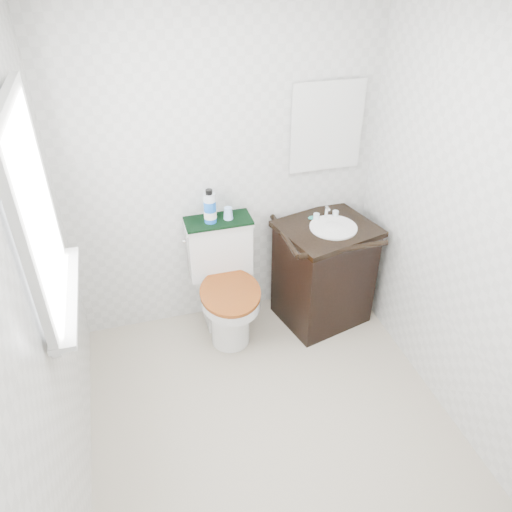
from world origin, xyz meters
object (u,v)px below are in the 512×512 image
trash_bin (286,291)px  mouthwash_bottle (210,207)px  cup (228,213)px  toilet (225,289)px  vanity (324,271)px

trash_bin → mouthwash_bottle: 1.04m
trash_bin → cup: bearing=-179.0°
toilet → trash_bin: size_ratio=3.18×
trash_bin → mouthwash_bottle: (-0.58, -0.02, 0.86)m
toilet → vanity: 0.76m
trash_bin → toilet: bearing=-166.2°
mouthwash_bottle → cup: (0.13, 0.01, -0.07)m
toilet → mouthwash_bottle: bearing=116.0°
vanity → cup: 0.86m
vanity → mouthwash_bottle: size_ratio=3.77×
trash_bin → cup: size_ratio=3.21×
toilet → vanity: size_ratio=0.95×
toilet → vanity: bearing=-4.6°
vanity → trash_bin: (-0.22, 0.19, -0.29)m
vanity → cup: (-0.68, 0.18, 0.50)m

